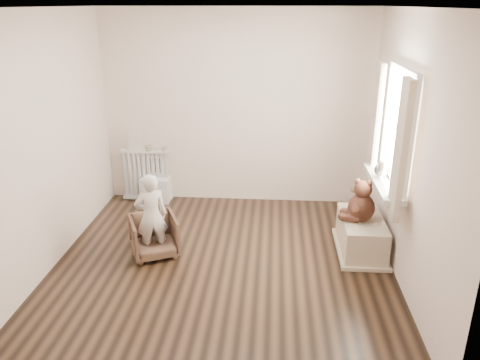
# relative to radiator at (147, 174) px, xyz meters

# --- Properties ---
(floor) EXTENTS (3.60, 3.60, 0.01)m
(floor) POSITION_rel_radiator_xyz_m (1.26, -1.68, -0.39)
(floor) COLOR black
(floor) RESTS_ON ground
(ceiling) EXTENTS (3.60, 3.60, 0.01)m
(ceiling) POSITION_rel_radiator_xyz_m (1.26, -1.68, 2.21)
(ceiling) COLOR white
(ceiling) RESTS_ON ground
(back_wall) EXTENTS (3.60, 0.02, 2.60)m
(back_wall) POSITION_rel_radiator_xyz_m (1.26, 0.12, 0.91)
(back_wall) COLOR white
(back_wall) RESTS_ON ground
(front_wall) EXTENTS (3.60, 0.02, 2.60)m
(front_wall) POSITION_rel_radiator_xyz_m (1.26, -3.48, 0.91)
(front_wall) COLOR white
(front_wall) RESTS_ON ground
(left_wall) EXTENTS (0.02, 3.60, 2.60)m
(left_wall) POSITION_rel_radiator_xyz_m (-0.54, -1.68, 0.91)
(left_wall) COLOR white
(left_wall) RESTS_ON ground
(right_wall) EXTENTS (0.02, 3.60, 2.60)m
(right_wall) POSITION_rel_radiator_xyz_m (3.06, -1.68, 0.91)
(right_wall) COLOR white
(right_wall) RESTS_ON ground
(window) EXTENTS (0.03, 0.90, 1.10)m
(window) POSITION_rel_radiator_xyz_m (3.02, -1.38, 1.06)
(window) COLOR white
(window) RESTS_ON right_wall
(window_sill) EXTENTS (0.22, 1.10, 0.06)m
(window_sill) POSITION_rel_radiator_xyz_m (2.93, -1.38, 0.48)
(window_sill) COLOR silver
(window_sill) RESTS_ON right_wall
(curtain_left) EXTENTS (0.06, 0.26, 1.30)m
(curtain_left) POSITION_rel_radiator_xyz_m (2.91, -1.95, 1.00)
(curtain_left) COLOR beige
(curtain_left) RESTS_ON right_wall
(curtain_right) EXTENTS (0.06, 0.26, 1.30)m
(curtain_right) POSITION_rel_radiator_xyz_m (2.91, -0.81, 1.00)
(curtain_right) COLOR beige
(curtain_right) RESTS_ON right_wall
(radiator) EXTENTS (0.69, 0.13, 0.73)m
(radiator) POSITION_rel_radiator_xyz_m (0.00, 0.00, 0.00)
(radiator) COLOR silver
(radiator) RESTS_ON floor
(paper_doll) EXTENTS (0.19, 0.02, 0.32)m
(paper_doll) POSITION_rel_radiator_xyz_m (-0.12, 0.00, 0.50)
(paper_doll) COLOR beige
(paper_doll) RESTS_ON radiator
(tin_a) EXTENTS (0.11, 0.11, 0.07)m
(tin_a) POSITION_rel_radiator_xyz_m (0.07, 0.00, 0.38)
(tin_a) COLOR #A59E8C
(tin_a) RESTS_ON radiator
(tin_b) EXTENTS (0.09, 0.09, 0.05)m
(tin_b) POSITION_rel_radiator_xyz_m (0.28, 0.00, 0.37)
(tin_b) COLOR #A59E8C
(tin_b) RESTS_ON radiator
(toy_vanity) EXTENTS (0.40, 0.28, 0.62)m
(toy_vanity) POSITION_rel_radiator_xyz_m (0.13, -0.03, -0.11)
(toy_vanity) COLOR silver
(toy_vanity) RESTS_ON floor
(armchair) EXTENTS (0.65, 0.66, 0.45)m
(armchair) POSITION_rel_radiator_xyz_m (0.48, -1.54, -0.16)
(armchair) COLOR brown
(armchair) RESTS_ON floor
(child) EXTENTS (0.41, 0.35, 0.95)m
(child) POSITION_rel_radiator_xyz_m (0.48, -1.59, 0.11)
(child) COLOR beige
(child) RESTS_ON armchair
(toy_bench) EXTENTS (0.45, 0.86, 0.40)m
(toy_bench) POSITION_rel_radiator_xyz_m (2.78, -1.28, -0.19)
(toy_bench) COLOR beige
(toy_bench) RESTS_ON floor
(teddy_bear) EXTENTS (0.45, 0.39, 0.47)m
(teddy_bear) POSITION_rel_radiator_xyz_m (2.74, -1.33, 0.28)
(teddy_bear) COLOR #321810
(teddy_bear) RESTS_ON toy_bench
(plush_cat) EXTENTS (0.18, 0.26, 0.21)m
(plush_cat) POSITION_rel_radiator_xyz_m (2.92, -1.28, 0.61)
(plush_cat) COLOR #666257
(plush_cat) RESTS_ON window_sill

